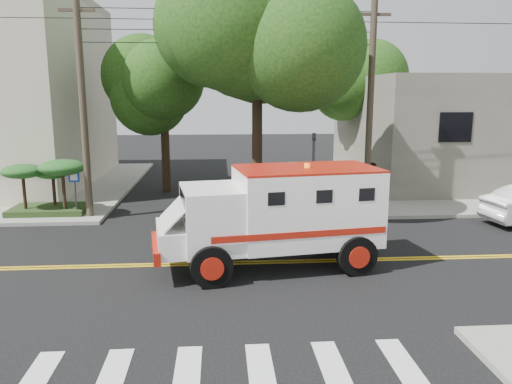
{
  "coord_description": "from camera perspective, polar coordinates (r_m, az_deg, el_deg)",
  "views": [
    {
      "loc": [
        -0.14,
        -14.88,
        5.22
      ],
      "look_at": [
        1.21,
        3.32,
        1.6
      ],
      "focal_mm": 35.0,
      "sensor_mm": 36.0,
      "label": 1
    }
  ],
  "objects": [
    {
      "name": "tree_right",
      "position": [
        31.95,
        12.38,
        12.53
      ],
      "size": [
        4.8,
        4.5,
        8.2
      ],
      "color": "black",
      "rests_on": "ground"
    },
    {
      "name": "accessibility_sign",
      "position": [
        22.24,
        -20.0,
        0.56
      ],
      "size": [
        0.45,
        0.1,
        2.02
      ],
      "color": "#3F3F42",
      "rests_on": "ground"
    },
    {
      "name": "tree_main",
      "position": [
        21.28,
        1.42,
        16.56
      ],
      "size": [
        6.08,
        5.7,
        9.85
      ],
      "color": "black",
      "rests_on": "ground"
    },
    {
      "name": "sidewalk_ne",
      "position": [
        31.9,
        21.13,
        1.18
      ],
      "size": [
        17.0,
        17.0,
        0.15
      ],
      "primitive_type": "cube",
      "color": "gray",
      "rests_on": "ground"
    },
    {
      "name": "pedestrian_a",
      "position": [
        21.62,
        11.47,
        -0.38
      ],
      "size": [
        0.61,
        0.41,
        1.62
      ],
      "primitive_type": "imported",
      "rotation": [
        0.0,
        0.0,
        3.19
      ],
      "color": "gray",
      "rests_on": "sidewalk_ne"
    },
    {
      "name": "building_right",
      "position": [
        32.67,
        23.53,
        6.66
      ],
      "size": [
        14.0,
        12.0,
        6.0
      ],
      "primitive_type": "cube",
      "color": "#5E5B50",
      "rests_on": "sidewalk_ne"
    },
    {
      "name": "armored_truck",
      "position": [
        14.98,
        2.62,
        -2.25
      ],
      "size": [
        6.97,
        3.51,
        3.04
      ],
      "rotation": [
        0.0,
        0.0,
        0.15
      ],
      "color": "white",
      "rests_on": "ground"
    },
    {
      "name": "tree_left",
      "position": [
        26.79,
        -9.92,
        12.15
      ],
      "size": [
        4.48,
        4.2,
        7.7
      ],
      "color": "black",
      "rests_on": "ground"
    },
    {
      "name": "utility_pole_left",
      "position": [
        21.59,
        -19.13,
        8.7
      ],
      "size": [
        0.28,
        0.28,
        9.0
      ],
      "primitive_type": "cylinder",
      "color": "#382D23",
      "rests_on": "ground"
    },
    {
      "name": "traffic_signal",
      "position": [
        21.06,
        6.58,
        2.98
      ],
      "size": [
        0.15,
        0.18,
        3.6
      ],
      "color": "#3F3F42",
      "rests_on": "ground"
    },
    {
      "name": "ground",
      "position": [
        15.76,
        -3.55,
        -8.13
      ],
      "size": [
        100.0,
        100.0,
        0.0
      ],
      "primitive_type": "plane",
      "color": "black",
      "rests_on": "ground"
    },
    {
      "name": "utility_pole_right",
      "position": [
        22.05,
        12.89,
        9.07
      ],
      "size": [
        0.28,
        0.28,
        9.0
      ],
      "primitive_type": "cylinder",
      "color": "#382D23",
      "rests_on": "ground"
    },
    {
      "name": "pedestrian_b",
      "position": [
        24.15,
        12.94,
        1.1
      ],
      "size": [
        1.17,
        1.12,
        1.9
      ],
      "primitive_type": "imported",
      "rotation": [
        0.0,
        0.0,
        2.5
      ],
      "color": "gray",
      "rests_on": "sidewalk_ne"
    },
    {
      "name": "palm_planter",
      "position": [
        22.98,
        -22.71,
        1.4
      ],
      "size": [
        3.52,
        2.63,
        2.36
      ],
      "color": "#1E3314",
      "rests_on": "sidewalk_nw"
    }
  ]
}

